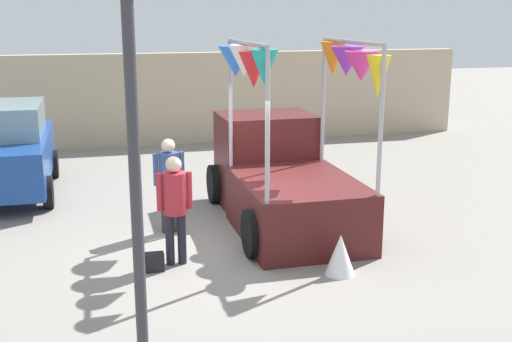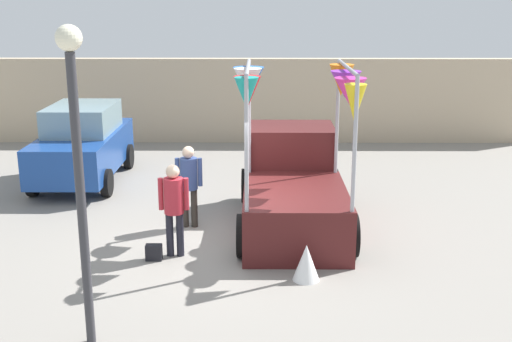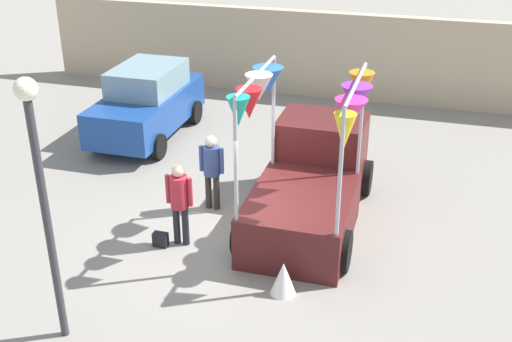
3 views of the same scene
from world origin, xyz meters
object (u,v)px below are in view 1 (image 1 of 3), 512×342
person_customer (175,200)px  folded_kite_bundle_white (340,255)px  vendor_truck (281,169)px  parked_car (6,150)px  person_vendor (169,177)px  street_lamp (133,122)px  handbag (154,262)px

person_customer → folded_kite_bundle_white: (2.24, -0.99, -0.70)m
vendor_truck → parked_car: bearing=148.5°
person_vendor → folded_kite_bundle_white: (2.14, -2.47, -0.69)m
vendor_truck → person_vendor: (-2.04, -0.22, 0.05)m
vendor_truck → parked_car: size_ratio=1.01×
parked_car → folded_kite_bundle_white: 7.72m
vendor_truck → folded_kite_bundle_white: size_ratio=6.76×
street_lamp → folded_kite_bundle_white: size_ratio=6.88×
vendor_truck → street_lamp: bearing=-121.8°
handbag → person_vendor: bearing=75.0°
parked_car → person_vendor: (2.96, -3.29, 0.04)m
vendor_truck → parked_car: vendor_truck is taller
person_vendor → handbag: bearing=-105.0°
person_customer → folded_kite_bundle_white: size_ratio=2.77×
vendor_truck → person_customer: 2.74m
parked_car → street_lamp: 8.19m
handbag → parked_car: bearing=116.8°
vendor_truck → street_lamp: 5.74m
person_customer → folded_kite_bundle_white: 2.55m
person_vendor → street_lamp: size_ratio=0.40×
person_customer → parked_car: bearing=121.0°
parked_car → handbag: size_ratio=14.29×
person_customer → street_lamp: size_ratio=0.40×
vendor_truck → handbag: vendor_truck is taller
folded_kite_bundle_white → parked_car: bearing=131.6°
parked_car → street_lamp: (2.12, -7.71, 1.73)m
vendor_truck → handbag: (-2.50, -1.90, -0.80)m
person_vendor → folded_kite_bundle_white: bearing=-49.1°
parked_car → person_customer: 5.56m
person_customer → person_vendor: person_customer is taller
person_customer → person_vendor: (0.10, 1.48, -0.01)m
street_lamp → folded_kite_bundle_white: (2.98, 1.96, -2.38)m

